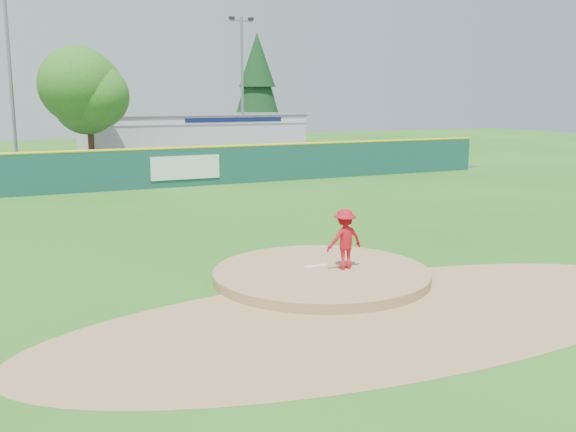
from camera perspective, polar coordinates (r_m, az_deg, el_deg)
name	(u,v)px	position (r m, az deg, el deg)	size (l,w,h in m)	color
ground	(321,279)	(16.40, 2.96, -5.64)	(120.00, 120.00, 0.00)	#286B19
pitchers_mound	(321,279)	(16.40, 2.96, -5.64)	(5.50, 5.50, 0.50)	#9E774C
pitching_rubber	(316,266)	(16.58, 2.48, -4.48)	(0.60, 0.15, 0.04)	white
infield_dirt_arc	(387,315)	(13.94, 8.79, -8.69)	(15.40, 15.40, 0.01)	#9E774C
parking_lot	(121,170)	(41.82, -14.62, 3.97)	(44.00, 16.00, 0.02)	#38383A
pitcher	(345,239)	(16.32, 5.06, -2.05)	(0.99, 0.57, 1.54)	red
van	(89,168)	(36.90, -17.30, 4.09)	(2.29, 4.96, 1.38)	white
pool_building_grp	(190,137)	(47.90, -8.70, 6.98)	(15.20, 8.20, 3.31)	silver
fence_banners	(74,173)	(32.22, -18.45, 3.67)	(14.49, 0.04, 1.20)	#61140D
outfield_fence	(154,167)	(32.93, -11.84, 4.28)	(40.00, 0.14, 2.07)	#154541
deciduous_tree	(89,97)	(39.28, -17.30, 10.08)	(5.60, 5.60, 7.36)	#382314
conifer_tree	(257,85)	(53.92, -2.75, 11.60)	(4.40, 4.40, 9.50)	#382314
light_pole_left	(10,70)	(40.96, -23.48, 11.79)	(1.75, 0.25, 11.00)	gray
light_pole_right	(242,82)	(45.94, -4.09, 11.76)	(1.75, 0.25, 10.00)	gray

